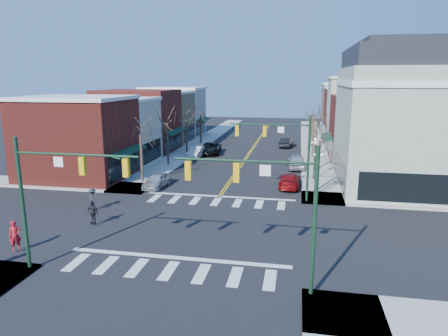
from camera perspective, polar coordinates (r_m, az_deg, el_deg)
The scene contains 35 objects.
ground at distance 27.63m, azimuth -3.81°, elevation -8.66°, with size 160.00×160.00×0.00m, color black.
sidewalk_left at distance 48.46m, azimuth -7.97°, elevation 0.69°, with size 3.50×70.00×0.15m, color #9E9B93.
sidewalk_right at distance 46.04m, azimuth 13.16°, elevation -0.15°, with size 3.50×70.00×0.15m, color #9E9B93.
bldg_left_brick_a at distance 43.18m, azimuth -20.20°, elevation 3.86°, with size 10.00×8.50×8.00m, color maroon.
bldg_left_stucco_a at distance 49.96m, azimuth -15.67°, elevation 4.98°, with size 10.00×7.00×7.50m, color #B9AD98.
bldg_left_brick_b at distance 57.13m, azimuth -12.17°, elevation 6.59°, with size 10.00×9.00×8.50m, color maroon.
bldg_left_tan at distance 64.81m, azimuth -9.34°, elevation 7.08°, with size 10.00×7.50×7.80m, color #A28359.
bldg_left_stucco_b at distance 72.10m, azimuth -7.24°, elevation 7.86°, with size 10.00×8.00×8.20m, color #B9AD98.
bldg_right_brick_a at distance 51.79m, azimuth 20.64°, elevation 5.18°, with size 10.00×8.50×8.00m, color maroon.
bldg_right_stucco at distance 59.29m, azimuth 19.47°, elevation 7.09°, with size 10.00×7.00×10.00m, color #B9AD98.
bldg_right_brick_b at distance 66.75m, azimuth 18.48°, elevation 7.06°, with size 10.00×8.00×8.50m, color maroon.
bldg_right_tan at distance 74.64m, azimuth 17.70°, elevation 7.84°, with size 10.00×8.00×9.00m, color #A28359.
victorian_corner at distance 40.78m, azimuth 24.95°, elevation 6.75°, with size 12.25×14.25×13.30m.
traffic_mast_near_left at distance 21.92m, azimuth -23.22°, elevation -2.45°, with size 6.60×0.28×7.20m.
traffic_mast_near_right at distance 18.32m, azimuth 7.13°, elevation -4.34°, with size 6.60×0.28×7.20m.
traffic_mast_far_right at distance 32.75m, azimuth 8.80°, elevation 3.16°, with size 6.60×0.28×7.20m.
lamppost_corner at distance 34.18m, azimuth 13.22°, elevation 0.39°, with size 0.36×0.36×4.33m.
lamppost_midblock at distance 40.55m, azimuth 12.86°, elevation 2.31°, with size 0.36×0.36×4.33m.
tree_left_a at distance 39.62m, azimuth -11.70°, elevation 1.27°, with size 0.24×0.24×4.76m, color #382B21.
tree_left_b at distance 46.97m, azimuth -8.04°, elevation 3.35°, with size 0.24×0.24×5.04m, color #382B21.
tree_left_c at distance 54.56m, azimuth -5.36°, elevation 4.45°, with size 0.24×0.24×4.55m, color #382B21.
tree_left_d at distance 62.19m, azimuth -3.33°, elevation 5.65°, with size 0.24×0.24×4.90m, color #382B21.
tree_right_a at distance 36.77m, azimuth 13.33°, elevation 0.20°, with size 0.24×0.24×4.62m, color #382B21.
tree_right_b at distance 44.56m, azimuth 12.92°, elevation 2.74°, with size 0.24×0.24×5.18m, color #382B21.
tree_right_c at distance 52.49m, azimuth 12.61°, elevation 4.02°, with size 0.24×0.24×4.83m, color #382B21.
tree_right_d at distance 60.40m, azimuth 12.40°, elevation 5.20°, with size 0.24×0.24×4.97m, color #382B21.
car_left_near at distance 38.00m, azimuth -9.59°, elevation -1.75°, with size 1.61×4.01×1.37m, color silver.
car_left_mid at distance 51.80m, azimuth -3.98°, elevation 2.28°, with size 1.51×4.32×1.42m, color silver.
car_left_far at distance 54.27m, azimuth -1.91°, elevation 2.83°, with size 2.53×5.49×1.53m, color black.
car_right_near at distance 38.01m, azimuth 9.34°, elevation -1.75°, with size 1.89×4.64×1.35m, color maroon.
car_right_mid at distance 46.06m, azimuth 10.28°, elevation 0.93°, with size 1.94×4.83×1.64m, color #BCBBC1.
car_right_far at distance 60.34m, azimuth 8.90°, elevation 3.64°, with size 1.52×4.36×1.44m, color black.
pedestrian_red_a at distance 26.70m, azimuth -27.68°, elevation -8.54°, with size 0.65×0.42×1.77m, color #B5131E.
pedestrian_dark_a at distance 29.27m, azimuth -18.27°, elevation -6.00°, with size 0.98×0.41×1.67m, color black.
pedestrian_dark_b at distance 32.59m, azimuth -18.26°, elevation -4.16°, with size 1.05×0.60×1.62m, color #202129.
Camera 1 is at (6.53, -24.89, 10.04)m, focal length 32.00 mm.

